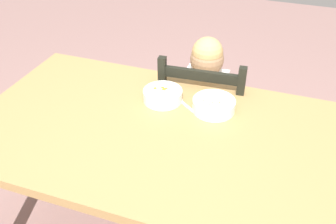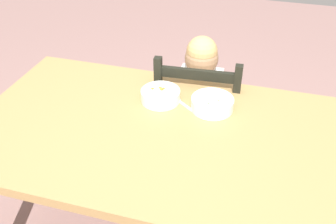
{
  "view_description": "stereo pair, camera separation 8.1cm",
  "coord_description": "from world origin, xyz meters",
  "px_view_note": "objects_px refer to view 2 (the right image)",
  "views": [
    {
      "loc": [
        0.49,
        -1.18,
        1.73
      ],
      "look_at": [
        0.04,
        0.06,
        0.81
      ],
      "focal_mm": 41.72,
      "sensor_mm": 36.0,
      "label": 1
    },
    {
      "loc": [
        0.41,
        -1.21,
        1.73
      ],
      "look_at": [
        0.04,
        0.06,
        0.81
      ],
      "focal_mm": 41.72,
      "sensor_mm": 36.0,
      "label": 2
    }
  ],
  "objects_px": {
    "dining_chair": "(198,123)",
    "spoon": "(179,101)",
    "bowl_of_peas": "(212,103)",
    "dining_table": "(155,147)",
    "child_figure": "(199,96)",
    "bowl_of_carrots": "(161,95)"
  },
  "relations": [
    {
      "from": "dining_chair",
      "to": "bowl_of_carrots",
      "type": "height_order",
      "value": "dining_chair"
    },
    {
      "from": "child_figure",
      "to": "spoon",
      "type": "distance_m",
      "value": 0.31
    },
    {
      "from": "bowl_of_carrots",
      "to": "bowl_of_peas",
      "type": "bearing_deg",
      "value": -0.03
    },
    {
      "from": "dining_chair",
      "to": "child_figure",
      "type": "xyz_separation_m",
      "value": [
        -0.0,
        -0.01,
        0.19
      ]
    },
    {
      "from": "dining_chair",
      "to": "bowl_of_peas",
      "type": "height_order",
      "value": "dining_chair"
    },
    {
      "from": "dining_chair",
      "to": "spoon",
      "type": "xyz_separation_m",
      "value": [
        -0.04,
        -0.29,
        0.32
      ]
    },
    {
      "from": "bowl_of_peas",
      "to": "dining_chair",
      "type": "bearing_deg",
      "value": 111.01
    },
    {
      "from": "bowl_of_carrots",
      "to": "spoon",
      "type": "xyz_separation_m",
      "value": [
        0.08,
        0.01,
        -0.02
      ]
    },
    {
      "from": "child_figure",
      "to": "bowl_of_peas",
      "type": "xyz_separation_m",
      "value": [
        0.12,
        -0.29,
        0.16
      ]
    },
    {
      "from": "child_figure",
      "to": "dining_chair",
      "type": "bearing_deg",
      "value": 60.46
    },
    {
      "from": "dining_chair",
      "to": "bowl_of_carrots",
      "type": "bearing_deg",
      "value": -112.26
    },
    {
      "from": "bowl_of_carrots",
      "to": "spoon",
      "type": "height_order",
      "value": "bowl_of_carrots"
    },
    {
      "from": "dining_table",
      "to": "dining_chair",
      "type": "relative_size",
      "value": 1.72
    },
    {
      "from": "dining_table",
      "to": "child_figure",
      "type": "xyz_separation_m",
      "value": [
        0.08,
        0.5,
        -0.04
      ]
    },
    {
      "from": "bowl_of_carrots",
      "to": "dining_chair",
      "type": "bearing_deg",
      "value": 67.74
    },
    {
      "from": "dining_table",
      "to": "bowl_of_carrots",
      "type": "height_order",
      "value": "bowl_of_carrots"
    },
    {
      "from": "dining_table",
      "to": "dining_chair",
      "type": "bearing_deg",
      "value": 80.5
    },
    {
      "from": "child_figure",
      "to": "spoon",
      "type": "relative_size",
      "value": 7.87
    },
    {
      "from": "child_figure",
      "to": "spoon",
      "type": "height_order",
      "value": "child_figure"
    },
    {
      "from": "bowl_of_peas",
      "to": "dining_table",
      "type": "bearing_deg",
      "value": -133.54
    },
    {
      "from": "child_figure",
      "to": "bowl_of_carrots",
      "type": "relative_size",
      "value": 5.33
    },
    {
      "from": "child_figure",
      "to": "spoon",
      "type": "bearing_deg",
      "value": -96.94
    }
  ]
}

